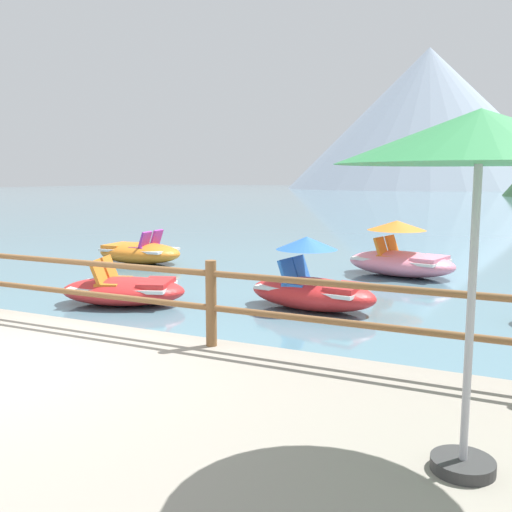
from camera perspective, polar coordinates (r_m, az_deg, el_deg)
name	(u,v)px	position (r m, az deg, el deg)	size (l,w,h in m)	color
ground_plane	(457,208)	(44.05, 19.44, 4.53)	(200.00, 200.00, 0.00)	slate
dock_railing	(90,282)	(7.24, -16.25, -2.55)	(23.92, 0.12, 0.95)	brown
beach_umbrella	(480,142)	(3.64, 21.45, 10.55)	(1.70, 1.70, 2.24)	#B2B2B7
pedal_boat_0	(124,290)	(10.41, -13.03, -3.32)	(2.50, 1.91, 0.83)	red
pedal_boat_2	(139,252)	(15.23, -11.57, 0.37)	(2.38, 1.49, 0.88)	orange
pedal_boat_4	(401,257)	(13.43, 14.25, -0.13)	(2.76, 1.93, 1.26)	pink
pedal_boat_5	(312,286)	(9.78, 5.60, -3.00)	(2.41, 1.38, 1.24)	red
distant_peak	(427,119)	(120.69, 16.72, 12.99)	(54.67, 54.67, 27.28)	#93A3B7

